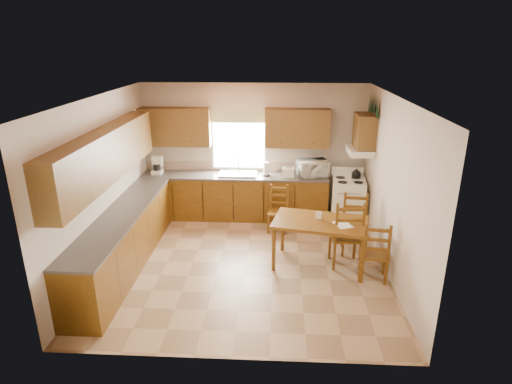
{
  "coord_description": "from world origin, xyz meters",
  "views": [
    {
      "loc": [
        0.49,
        -6.24,
        3.49
      ],
      "look_at": [
        0.15,
        0.3,
        1.15
      ],
      "focal_mm": 30.0,
      "sensor_mm": 36.0,
      "label": 1
    }
  ],
  "objects_px": {
    "microwave": "(313,168)",
    "dining_table": "(319,243)",
    "chair_near_left": "(346,232)",
    "stove": "(348,203)",
    "chair_near_right": "(375,250)",
    "chair_far_left": "(278,210)",
    "chair_far_right": "(355,225)"
  },
  "relations": [
    {
      "from": "microwave",
      "to": "chair_near_left",
      "type": "xyz_separation_m",
      "value": [
        0.42,
        -1.87,
        -0.51
      ]
    },
    {
      "from": "chair_near_left",
      "to": "chair_far_left",
      "type": "height_order",
      "value": "chair_near_left"
    },
    {
      "from": "microwave",
      "to": "chair_far_right",
      "type": "xyz_separation_m",
      "value": [
        0.64,
        -1.45,
        -0.57
      ]
    },
    {
      "from": "chair_near_right",
      "to": "chair_far_left",
      "type": "distance_m",
      "value": 2.23
    },
    {
      "from": "stove",
      "to": "dining_table",
      "type": "distance_m",
      "value": 1.79
    },
    {
      "from": "stove",
      "to": "chair_near_right",
      "type": "bearing_deg",
      "value": -80.9
    },
    {
      "from": "chair_far_left",
      "to": "stove",
      "type": "bearing_deg",
      "value": 21.36
    },
    {
      "from": "chair_near_left",
      "to": "chair_far_right",
      "type": "distance_m",
      "value": 0.48
    },
    {
      "from": "chair_near_right",
      "to": "chair_far_right",
      "type": "distance_m",
      "value": 0.87
    },
    {
      "from": "stove",
      "to": "chair_near_left",
      "type": "height_order",
      "value": "chair_near_left"
    },
    {
      "from": "dining_table",
      "to": "chair_near_left",
      "type": "xyz_separation_m",
      "value": [
        0.42,
        0.06,
        0.17
      ]
    },
    {
      "from": "dining_table",
      "to": "chair_near_left",
      "type": "bearing_deg",
      "value": 20.09
    },
    {
      "from": "chair_far_left",
      "to": "chair_far_right",
      "type": "relative_size",
      "value": 0.87
    },
    {
      "from": "dining_table",
      "to": "chair_far_right",
      "type": "bearing_deg",
      "value": 48.89
    },
    {
      "from": "chair_near_left",
      "to": "stove",
      "type": "bearing_deg",
      "value": -103.27
    },
    {
      "from": "dining_table",
      "to": "chair_near_left",
      "type": "height_order",
      "value": "chair_near_left"
    },
    {
      "from": "dining_table",
      "to": "chair_far_left",
      "type": "xyz_separation_m",
      "value": [
        -0.68,
        1.29,
        0.05
      ]
    },
    {
      "from": "chair_far_left",
      "to": "chair_far_right",
      "type": "height_order",
      "value": "chair_far_right"
    },
    {
      "from": "chair_near_left",
      "to": "chair_near_right",
      "type": "bearing_deg",
      "value": 127.57
    },
    {
      "from": "chair_near_left",
      "to": "chair_near_right",
      "type": "relative_size",
      "value": 1.17
    },
    {
      "from": "stove",
      "to": "chair_far_right",
      "type": "relative_size",
      "value": 0.9
    },
    {
      "from": "chair_far_right",
      "to": "chair_near_right",
      "type": "bearing_deg",
      "value": -73.3
    },
    {
      "from": "microwave",
      "to": "chair_far_right",
      "type": "height_order",
      "value": "microwave"
    },
    {
      "from": "stove",
      "to": "chair_near_right",
      "type": "relative_size",
      "value": 0.95
    },
    {
      "from": "stove",
      "to": "chair_near_left",
      "type": "distance_m",
      "value": 1.62
    },
    {
      "from": "microwave",
      "to": "dining_table",
      "type": "relative_size",
      "value": 0.36
    },
    {
      "from": "chair_far_right",
      "to": "dining_table",
      "type": "bearing_deg",
      "value": -137.04
    },
    {
      "from": "chair_far_left",
      "to": "chair_far_right",
      "type": "bearing_deg",
      "value": -24.92
    },
    {
      "from": "microwave",
      "to": "chair_near_left",
      "type": "height_order",
      "value": "microwave"
    },
    {
      "from": "stove",
      "to": "chair_near_right",
      "type": "distance_m",
      "value": 2.02
    },
    {
      "from": "chair_near_left",
      "to": "chair_far_right",
      "type": "bearing_deg",
      "value": -120.7
    },
    {
      "from": "microwave",
      "to": "chair_far_left",
      "type": "relative_size",
      "value": 0.6
    }
  ]
}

